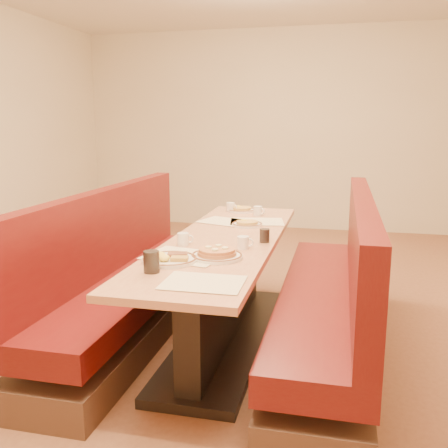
% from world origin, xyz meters
% --- Properties ---
extents(ground, '(8.00, 8.00, 0.00)m').
position_xyz_m(ground, '(0.00, 0.00, 0.00)').
color(ground, '#9E6647').
rests_on(ground, ground).
extents(room_envelope, '(6.04, 8.04, 2.82)m').
position_xyz_m(room_envelope, '(0.00, 0.00, 1.93)').
color(room_envelope, beige).
rests_on(room_envelope, ground).
extents(diner_table, '(0.70, 2.50, 0.75)m').
position_xyz_m(diner_table, '(0.00, 0.00, 0.37)').
color(diner_table, black).
rests_on(diner_table, ground).
extents(booth_left, '(0.55, 2.50, 1.05)m').
position_xyz_m(booth_left, '(-0.73, 0.00, 0.36)').
color(booth_left, '#4C3326').
rests_on(booth_left, ground).
extents(booth_right, '(0.55, 2.50, 1.05)m').
position_xyz_m(booth_right, '(0.73, 0.00, 0.36)').
color(booth_right, '#4C3326').
rests_on(booth_right, ground).
extents(placemat_near_left, '(0.49, 0.41, 0.00)m').
position_xyz_m(placemat_near_left, '(-0.12, -0.52, 0.75)').
color(placemat_near_left, beige).
rests_on(placemat_near_left, diner_table).
extents(placemat_near_right, '(0.40, 0.30, 0.00)m').
position_xyz_m(placemat_near_right, '(0.12, -0.96, 0.75)').
color(placemat_near_right, beige).
rests_on(placemat_near_right, diner_table).
extents(placemat_far_left, '(0.46, 0.40, 0.00)m').
position_xyz_m(placemat_far_left, '(-0.12, 0.54, 0.75)').
color(placemat_far_left, beige).
rests_on(placemat_far_left, diner_table).
extents(placemat_far_right, '(0.46, 0.38, 0.00)m').
position_xyz_m(placemat_far_right, '(0.12, 0.59, 0.75)').
color(placemat_far_right, beige).
rests_on(placemat_far_right, diner_table).
extents(pancake_plate, '(0.30, 0.30, 0.07)m').
position_xyz_m(pancake_plate, '(0.07, -0.51, 0.77)').
color(pancake_plate, white).
rests_on(pancake_plate, diner_table).
extents(eggs_plate, '(0.31, 0.31, 0.06)m').
position_xyz_m(eggs_plate, '(-0.17, -0.64, 0.77)').
color(eggs_plate, white).
rests_on(eggs_plate, diner_table).
extents(extra_plate_mid, '(0.23, 0.23, 0.05)m').
position_xyz_m(extra_plate_mid, '(0.07, 0.43, 0.77)').
color(extra_plate_mid, white).
rests_on(extra_plate_mid, diner_table).
extents(extra_plate_far, '(0.24, 0.24, 0.05)m').
position_xyz_m(extra_plate_far, '(-0.09, 1.03, 0.77)').
color(extra_plate_far, white).
rests_on(extra_plate_far, diner_table).
extents(coffee_mug_a, '(0.10, 0.07, 0.08)m').
position_xyz_m(coffee_mug_a, '(0.18, -0.26, 0.79)').
color(coffee_mug_a, white).
rests_on(coffee_mug_a, diner_table).
extents(coffee_mug_b, '(0.10, 0.07, 0.08)m').
position_xyz_m(coffee_mug_b, '(-0.21, -0.26, 0.79)').
color(coffee_mug_b, white).
rests_on(coffee_mug_b, diner_table).
extents(coffee_mug_c, '(0.10, 0.07, 0.08)m').
position_xyz_m(coffee_mug_c, '(0.08, 0.86, 0.79)').
color(coffee_mug_c, white).
rests_on(coffee_mug_c, diner_table).
extents(coffee_mug_d, '(0.10, 0.07, 0.08)m').
position_xyz_m(coffee_mug_d, '(-0.18, 0.99, 0.79)').
color(coffee_mug_d, white).
rests_on(coffee_mug_d, diner_table).
extents(soda_tumbler_near, '(0.08, 0.08, 0.11)m').
position_xyz_m(soda_tumbler_near, '(-0.19, -0.85, 0.81)').
color(soda_tumbler_near, black).
rests_on(soda_tumbler_near, diner_table).
extents(soda_tumbler_mid, '(0.06, 0.06, 0.09)m').
position_xyz_m(soda_tumbler_mid, '(0.28, -0.06, 0.79)').
color(soda_tumbler_mid, black).
rests_on(soda_tumbler_mid, diner_table).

